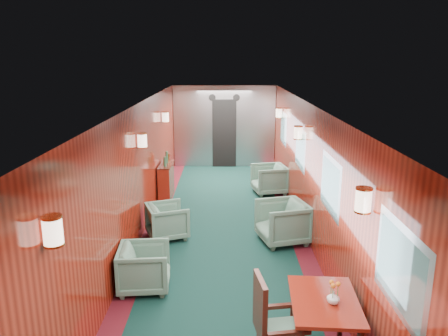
% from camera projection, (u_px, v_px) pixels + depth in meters
% --- Properties ---
extents(room, '(12.00, 12.10, 2.40)m').
position_uv_depth(room, '(224.00, 156.00, 7.01)').
color(room, '#0C2D26').
rests_on(room, ground).
extents(bulkhead, '(2.98, 0.17, 2.39)m').
position_uv_depth(bulkhead, '(224.00, 127.00, 12.85)').
color(bulkhead, '#A7A8AE').
rests_on(bulkhead, ground).
extents(windows_right, '(0.02, 8.60, 0.80)m').
position_uv_depth(windows_right, '(313.00, 164.00, 7.30)').
color(windows_right, '#AAADB1').
rests_on(windows_right, ground).
extents(wall_sconces, '(2.97, 7.97, 0.25)m').
position_uv_depth(wall_sconces, '(224.00, 140.00, 7.52)').
color(wall_sconces, beige).
rests_on(wall_sconces, ground).
extents(dining_table, '(0.76, 1.03, 0.74)m').
position_uv_depth(dining_table, '(324.00, 310.00, 4.56)').
color(dining_table, maroon).
rests_on(dining_table, ground).
extents(side_chair, '(0.55, 0.58, 1.10)m').
position_uv_depth(side_chair, '(272.00, 323.00, 4.37)').
color(side_chair, '#1E473C').
rests_on(side_chair, ground).
extents(credenza, '(0.29, 0.91, 1.09)m').
position_uv_depth(credenza, '(166.00, 181.00, 10.06)').
color(credenza, maroon).
rests_on(credenza, ground).
extents(flower_vase, '(0.17, 0.17, 0.14)m').
position_uv_depth(flower_vase, '(333.00, 297.00, 4.44)').
color(flower_vase, beige).
rests_on(flower_vase, dining_table).
extents(armchair_left_near, '(0.76, 0.74, 0.64)m').
position_uv_depth(armchair_left_near, '(144.00, 268.00, 6.11)').
color(armchair_left_near, '#1E473C').
rests_on(armchair_left_near, ground).
extents(armchair_left_far, '(0.89, 0.88, 0.63)m').
position_uv_depth(armchair_left_far, '(167.00, 221.00, 7.87)').
color(armchair_left_far, '#1E473C').
rests_on(armchair_left_far, ground).
extents(armchair_right_near, '(0.99, 0.97, 0.74)m').
position_uv_depth(armchair_right_near, '(282.00, 222.00, 7.66)').
color(armchair_right_near, '#1E473C').
rests_on(armchair_right_near, ground).
extents(armchair_right_far, '(0.90, 0.88, 0.70)m').
position_uv_depth(armchair_right_far, '(269.00, 179.00, 10.43)').
color(armchair_right_far, '#1E473C').
rests_on(armchair_right_far, ground).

